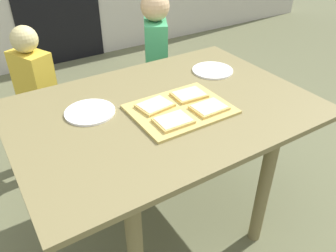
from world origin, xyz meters
TOP-DOWN VIEW (x-y plane):
  - ground_plane at (0.00, 0.00)m, footprint 16.00×16.00m
  - dining_table at (0.00, 0.00)m, footprint 1.34×0.94m
  - cutting_board at (0.04, -0.07)m, footprint 0.43×0.33m
  - pizza_slice_near_right at (0.14, -0.14)m, footprint 0.15×0.12m
  - pizza_slice_far_left at (-0.05, 0.00)m, footprint 0.16×0.13m
  - pizza_slice_near_left at (-0.05, -0.15)m, footprint 0.15×0.12m
  - pizza_slice_far_right at (0.14, -0.00)m, footprint 0.15×0.12m
  - plate_white_right at (0.42, 0.18)m, footprint 0.22×0.22m
  - plate_white_left at (-0.30, 0.13)m, footprint 0.22×0.22m
  - child_left at (-0.39, 0.86)m, footprint 0.23×0.28m
  - child_right at (0.37, 0.71)m, footprint 0.24×0.28m

SIDE VIEW (x-z plane):
  - ground_plane at x=0.00m, z-range 0.00..0.00m
  - child_left at x=-0.39m, z-range 0.06..1.03m
  - child_right at x=0.37m, z-range 0.09..1.18m
  - dining_table at x=0.00m, z-range 0.26..1.03m
  - plate_white_right at x=0.42m, z-range 0.76..0.77m
  - plate_white_left at x=-0.30m, z-range 0.76..0.77m
  - cutting_board at x=0.04m, z-range 0.76..0.77m
  - pizza_slice_near_right at x=0.14m, z-range 0.77..0.79m
  - pizza_slice_far_left at x=-0.05m, z-range 0.77..0.79m
  - pizza_slice_near_left at x=-0.05m, z-range 0.77..0.79m
  - pizza_slice_far_right at x=0.14m, z-range 0.77..0.79m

